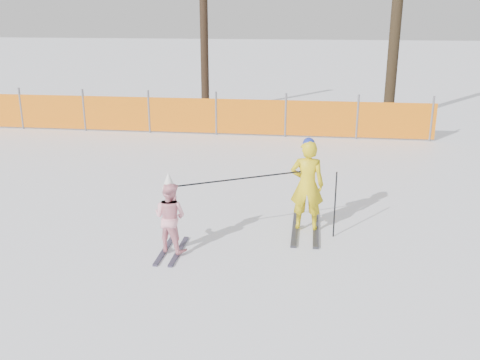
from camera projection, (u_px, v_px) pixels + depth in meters
name	position (u px, v px, depth m)	size (l,w,h in m)	color
ground	(236.00, 254.00, 7.99)	(120.00, 120.00, 0.00)	white
adult	(307.00, 186.00, 8.61)	(0.55, 1.46, 1.57)	black
child	(170.00, 216.00, 7.88)	(0.62, 1.02, 1.25)	black
ski_poles	(275.00, 188.00, 8.24)	(2.34, 1.00, 1.09)	black
safety_fence	(184.00, 115.00, 15.54)	(14.15, 0.06, 1.25)	#595960
tree_trunks	(371.00, 28.00, 17.12)	(10.42, 1.46, 6.33)	black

